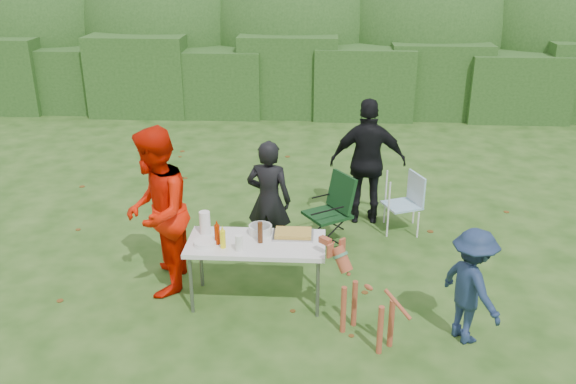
# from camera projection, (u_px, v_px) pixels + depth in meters

# --- Properties ---
(ground) EXTENTS (80.00, 80.00, 0.00)m
(ground) POSITION_uv_depth(u_px,v_px,m) (248.00, 296.00, 6.96)
(ground) COLOR #1E4211
(hedge_row) EXTENTS (22.00, 1.40, 1.70)m
(hedge_row) POSITION_uv_depth(u_px,v_px,m) (289.00, 77.00, 14.02)
(hedge_row) COLOR #23471C
(hedge_row) RESTS_ON ground
(shrub_backdrop) EXTENTS (20.00, 2.60, 3.20)m
(shrub_backdrop) POSITION_uv_depth(u_px,v_px,m) (292.00, 34.00, 15.20)
(shrub_backdrop) COLOR #3D6628
(shrub_backdrop) RESTS_ON ground
(folding_table) EXTENTS (1.50, 0.70, 0.74)m
(folding_table) POSITION_uv_depth(u_px,v_px,m) (256.00, 246.00, 6.63)
(folding_table) COLOR silver
(folding_table) RESTS_ON ground
(person_cook) EXTENTS (0.63, 0.47, 1.55)m
(person_cook) POSITION_uv_depth(u_px,v_px,m) (269.00, 200.00, 7.57)
(person_cook) COLOR black
(person_cook) RESTS_ON ground
(person_red_jacket) EXTENTS (0.82, 1.01, 1.94)m
(person_red_jacket) POSITION_uv_depth(u_px,v_px,m) (156.00, 212.00, 6.77)
(person_red_jacket) COLOR red
(person_red_jacket) RESTS_ON ground
(person_black_puffy) EXTENTS (1.06, 0.45, 1.80)m
(person_black_puffy) POSITION_uv_depth(u_px,v_px,m) (368.00, 162.00, 8.51)
(person_black_puffy) COLOR black
(person_black_puffy) RESTS_ON ground
(child) EXTENTS (0.77, 0.91, 1.22)m
(child) POSITION_uv_depth(u_px,v_px,m) (471.00, 286.00, 6.00)
(child) COLOR #1B2B4B
(child) RESTS_ON ground
(dog) EXTENTS (0.96, 0.95, 0.92)m
(dog) POSITION_uv_depth(u_px,v_px,m) (368.00, 300.00, 6.05)
(dog) COLOR #9E482C
(dog) RESTS_ON ground
(camping_chair) EXTENTS (0.83, 0.83, 0.95)m
(camping_chair) POSITION_uv_depth(u_px,v_px,m) (327.00, 211.00, 8.01)
(camping_chair) COLOR #103315
(camping_chair) RESTS_ON ground
(lawn_chair) EXTENTS (0.64, 0.64, 0.82)m
(lawn_chair) POSITION_uv_depth(u_px,v_px,m) (402.00, 203.00, 8.41)
(lawn_chair) COLOR #3B93C0
(lawn_chair) RESTS_ON ground
(food_tray) EXTENTS (0.45, 0.30, 0.02)m
(food_tray) POSITION_uv_depth(u_px,v_px,m) (293.00, 235.00, 6.73)
(food_tray) COLOR #B7B7BA
(food_tray) RESTS_ON folding_table
(focaccia_bread) EXTENTS (0.40, 0.26, 0.04)m
(focaccia_bread) POSITION_uv_depth(u_px,v_px,m) (293.00, 233.00, 6.72)
(focaccia_bread) COLOR gold
(focaccia_bread) RESTS_ON food_tray
(mustard_bottle) EXTENTS (0.06, 0.06, 0.20)m
(mustard_bottle) POSITION_uv_depth(u_px,v_px,m) (223.00, 239.00, 6.44)
(mustard_bottle) COLOR yellow
(mustard_bottle) RESTS_ON folding_table
(ketchup_bottle) EXTENTS (0.06, 0.06, 0.22)m
(ketchup_bottle) POSITION_uv_depth(u_px,v_px,m) (217.00, 235.00, 6.52)
(ketchup_bottle) COLOR #941E00
(ketchup_bottle) RESTS_ON folding_table
(beer_bottle) EXTENTS (0.06, 0.06, 0.24)m
(beer_bottle) POSITION_uv_depth(u_px,v_px,m) (260.00, 232.00, 6.55)
(beer_bottle) COLOR #47230F
(beer_bottle) RESTS_ON folding_table
(paper_towel_roll) EXTENTS (0.12, 0.12, 0.26)m
(paper_towel_roll) POSITION_uv_depth(u_px,v_px,m) (205.00, 223.00, 6.75)
(paper_towel_roll) COLOR white
(paper_towel_roll) RESTS_ON folding_table
(cup_stack) EXTENTS (0.08, 0.08, 0.18)m
(cup_stack) POSITION_uv_depth(u_px,v_px,m) (239.00, 243.00, 6.38)
(cup_stack) COLOR white
(cup_stack) RESTS_ON folding_table
(pasta_bowl) EXTENTS (0.26, 0.26, 0.10)m
(pasta_bowl) POSITION_uv_depth(u_px,v_px,m) (260.00, 230.00, 6.77)
(pasta_bowl) COLOR silver
(pasta_bowl) RESTS_ON folding_table
(plate_stack) EXTENTS (0.24, 0.24, 0.05)m
(plate_stack) POSITION_uv_depth(u_px,v_px,m) (205.00, 243.00, 6.52)
(plate_stack) COLOR white
(plate_stack) RESTS_ON folding_table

